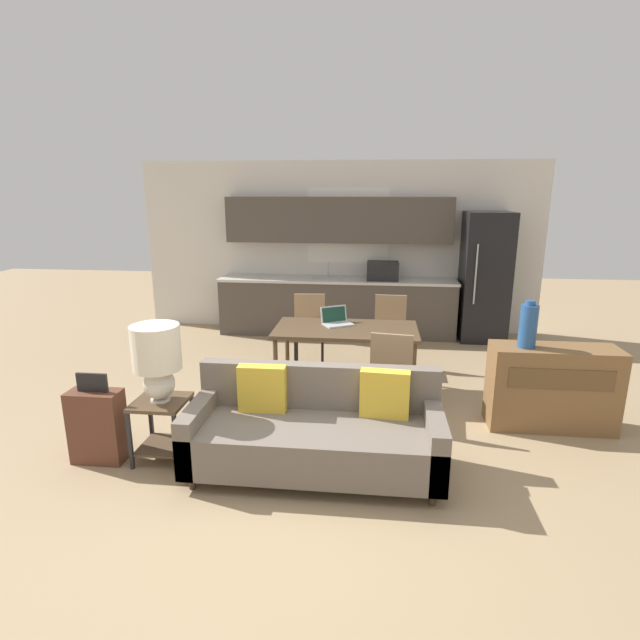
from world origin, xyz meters
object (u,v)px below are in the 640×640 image
refrigerator (485,277)px  couch (316,431)px  table_lamp (157,356)px  dining_chair_far_left (309,328)px  laptop (336,320)px  dining_chair_far_right (390,330)px  dining_chair_near_right (392,373)px  dining_table (346,334)px  vase (528,326)px  side_table (162,420)px  credenza (552,387)px  suitcase (97,426)px

refrigerator → couch: refrigerator is taller
table_lamp → dining_chair_far_left: bearing=68.8°
refrigerator → laptop: 3.01m
dining_chair_far_right → dining_chair_near_right: (-0.01, -1.56, 0.00)m
dining_table → vase: (1.75, -0.68, 0.33)m
side_table → dining_chair_near_right: bearing=24.9°
credenza → laptop: bearing=159.3°
suitcase → refrigerator: bearing=45.9°
suitcase → dining_chair_far_right: bearing=45.6°
dining_chair_far_right → suitcase: (-2.51, -2.57, -0.20)m
couch → table_lamp: table_lamp is taller
dining_table → vase: size_ratio=3.53×
refrigerator → dining_table: (-1.96, -2.33, -0.28)m
couch → vase: vase is taller
dining_chair_near_right → vase: bearing=-168.8°
dining_chair_near_right → refrigerator: bearing=-107.0°
side_table → table_lamp: table_lamp is taller
table_lamp → dining_chair_far_right: (1.97, 2.47, -0.41)m
dining_chair_far_right → side_table: bearing=-126.4°
dining_chair_far_left → suitcase: bearing=-126.0°
dining_chair_far_right → suitcase: bearing=-132.1°
dining_chair_far_left → laptop: laptop is taller
refrigerator → dining_chair_far_left: refrigerator is taller
laptop → suitcase: size_ratio=0.51×
table_lamp → credenza: table_lamp is taller
refrigerator → couch: (-2.10, -4.00, -0.63)m
laptop → dining_chair_far_right: bearing=16.1°
dining_table → dining_chair_near_right: (0.50, -0.74, -0.17)m
refrigerator → dining_chair_near_right: bearing=-115.4°
vase → dining_chair_far_left: bearing=147.3°
vase → suitcase: (-3.74, -1.07, -0.70)m
dining_chair_far_right → laptop: (-0.64, -0.66, 0.28)m
table_lamp → suitcase: (-0.54, -0.09, -0.61)m
laptop → suitcase: bearing=-164.3°
couch → credenza: couch is taller
side_table → dining_chair_far_right: dining_chair_far_right is taller
credenza → couch: bearing=-155.1°
couch → side_table: 1.32m
laptop → suitcase: laptop is taller
credenza → suitcase: bearing=-164.8°
table_lamp → vase: bearing=16.9°
refrigerator → couch: size_ratio=0.95×
dining_table → table_lamp: 2.22m
couch → dining_chair_near_right: size_ratio=2.14×
suitcase → side_table: bearing=10.0°
vase → dining_chair_far_right: vase is taller
dining_table → couch: 1.71m
refrigerator → dining_chair_far_left: 2.96m
side_table → credenza: (3.50, 1.00, 0.05)m
dining_chair_far_left → side_table: bearing=-117.0°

